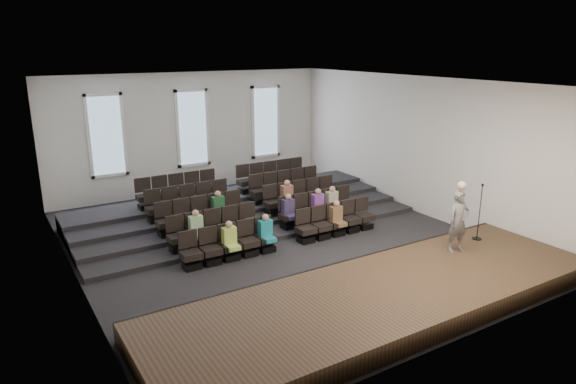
# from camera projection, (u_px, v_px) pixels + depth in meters

# --- Properties ---
(ground) EXTENTS (14.00, 14.00, 0.00)m
(ground) POSITION_uv_depth(u_px,v_px,m) (277.00, 240.00, 16.50)
(ground) COLOR black
(ground) RESTS_ON ground
(ceiling) EXTENTS (12.00, 14.00, 0.02)m
(ceiling) POSITION_uv_depth(u_px,v_px,m) (276.00, 82.00, 15.11)
(ceiling) COLOR white
(ceiling) RESTS_ON ground
(wall_back) EXTENTS (12.00, 0.04, 5.00)m
(wall_back) POSITION_uv_depth(u_px,v_px,m) (192.00, 133.00, 21.55)
(wall_back) COLOR silver
(wall_back) RESTS_ON ground
(wall_front) EXTENTS (12.00, 0.04, 5.00)m
(wall_front) POSITION_uv_depth(u_px,v_px,m) (457.00, 234.00, 10.05)
(wall_front) COLOR silver
(wall_front) RESTS_ON ground
(wall_left) EXTENTS (0.04, 14.00, 5.00)m
(wall_left) POSITION_uv_depth(u_px,v_px,m) (68.00, 193.00, 12.78)
(wall_left) COLOR silver
(wall_left) RESTS_ON ground
(wall_right) EXTENTS (0.04, 14.00, 5.00)m
(wall_right) POSITION_uv_depth(u_px,v_px,m) (418.00, 145.00, 18.83)
(wall_right) COLOR silver
(wall_right) RESTS_ON ground
(stage) EXTENTS (11.80, 3.60, 0.50)m
(stage) POSITION_uv_depth(u_px,v_px,m) (384.00, 298.00, 12.25)
(stage) COLOR #42311C
(stage) RESTS_ON ground
(stage_lip) EXTENTS (11.80, 0.06, 0.52)m
(stage_lip) POSITION_uv_depth(u_px,v_px,m) (340.00, 271.00, 13.70)
(stage_lip) COLOR black
(stage_lip) RESTS_ON ground
(risers) EXTENTS (11.80, 4.80, 0.60)m
(risers) POSITION_uv_depth(u_px,v_px,m) (234.00, 209.00, 19.04)
(risers) COLOR black
(risers) RESTS_ON ground
(seating_rows) EXTENTS (6.80, 4.70, 1.67)m
(seating_rows) POSITION_uv_depth(u_px,v_px,m) (254.00, 208.00, 17.57)
(seating_rows) COLOR black
(seating_rows) RESTS_ON ground
(windows) EXTENTS (8.44, 0.10, 3.24)m
(windows) POSITION_uv_depth(u_px,v_px,m) (193.00, 128.00, 21.44)
(windows) COLOR white
(windows) RESTS_ON wall_back
(audience) EXTENTS (5.45, 2.64, 1.10)m
(audience) POSITION_uv_depth(u_px,v_px,m) (277.00, 213.00, 16.65)
(audience) COLOR #B2D555
(audience) RESTS_ON seating_rows
(speaker) EXTENTS (0.70, 0.52, 1.74)m
(speaker) POSITION_uv_depth(u_px,v_px,m) (458.00, 221.00, 14.15)
(speaker) COLOR #5D5A58
(speaker) RESTS_ON stage
(mic_stand) EXTENTS (0.28, 0.28, 1.70)m
(mic_stand) POSITION_uv_depth(u_px,v_px,m) (478.00, 223.00, 15.12)
(mic_stand) COLOR black
(mic_stand) RESTS_ON stage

